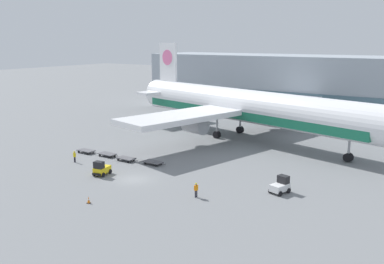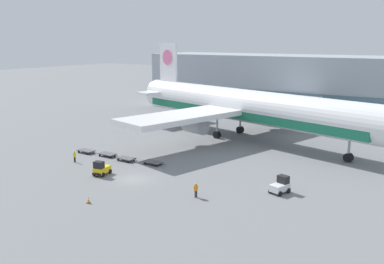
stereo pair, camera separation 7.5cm
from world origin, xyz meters
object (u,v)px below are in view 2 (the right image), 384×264
object	(u,v)px
baggage_dolly_third	(126,158)
ground_crew_far	(75,156)
baggage_tug_mid	(281,186)
baggage_dolly_lead	(86,151)
traffic_cone_near	(88,200)
baggage_tug_foreground	(101,169)
baggage_dolly_second	(107,154)
ground_crew_near	(196,189)
baggage_dolly_trail	(153,162)
airplane_main	(243,107)

from	to	relation	value
baggage_dolly_third	ground_crew_far	bearing A→B (deg)	-140.04
baggage_tug_mid	baggage_dolly_third	bearing A→B (deg)	105.17
baggage_dolly_lead	baggage_dolly_third	size ratio (longest dim) A/B	1.00
ground_crew_far	traffic_cone_near	xyz separation A→B (m)	(13.64, -10.23, -0.64)
baggage_tug_foreground	baggage_dolly_second	size ratio (longest dim) A/B	0.71
baggage_tug_mid	traffic_cone_near	bearing A→B (deg)	147.48
baggage_dolly_third	ground_crew_near	bearing A→B (deg)	-21.43
baggage_dolly_second	baggage_dolly_trail	size ratio (longest dim) A/B	1.00
baggage_dolly_second	ground_crew_near	world-z (taller)	ground_crew_near
airplane_main	ground_crew_near	distance (m)	31.38
airplane_main	traffic_cone_near	size ratio (longest dim) A/B	74.41
baggage_dolly_lead	baggage_dolly_third	world-z (taller)	same
baggage_dolly_lead	baggage_tug_foreground	bearing A→B (deg)	-32.87
baggage_dolly_second	airplane_main	bearing A→B (deg)	63.04
baggage_dolly_lead	baggage_dolly_trail	xyz separation A→B (m)	(12.96, 0.75, 0.00)
baggage_tug_mid	baggage_dolly_trail	xyz separation A→B (m)	(-19.72, 0.90, -0.49)
airplane_main	ground_crew_near	world-z (taller)	airplane_main
ground_crew_far	baggage_tug_foreground	bearing A→B (deg)	-8.73
baggage_dolly_lead	baggage_dolly_trail	size ratio (longest dim) A/B	1.00
airplane_main	baggage_dolly_lead	size ratio (longest dim) A/B	15.35
baggage_tug_foreground	traffic_cone_near	xyz separation A→B (m)	(6.02, -8.00, -0.50)
ground_crew_far	traffic_cone_near	bearing A→B (deg)	-29.29
ground_crew_far	airplane_main	bearing A→B (deg)	71.18
baggage_dolly_third	baggage_dolly_trail	world-z (taller)	same
airplane_main	baggage_dolly_lead	bearing A→B (deg)	-111.08
baggage_tug_foreground	ground_crew_far	size ratio (longest dim) A/B	1.53
airplane_main	ground_crew_far	bearing A→B (deg)	-102.08
baggage_tug_mid	baggage_tug_foreground	bearing A→B (deg)	122.29
baggage_dolly_second	ground_crew_near	bearing A→B (deg)	-18.07
traffic_cone_near	baggage_dolly_third	bearing A→B (deg)	117.67
baggage_dolly_lead	baggage_dolly_trail	distance (m)	12.98
baggage_tug_foreground	baggage_dolly_second	xyz separation A→B (m)	(-5.93, 7.23, -0.49)
baggage_tug_foreground	traffic_cone_near	world-z (taller)	baggage_tug_foreground
baggage_tug_mid	baggage_dolly_third	distance (m)	24.28
baggage_dolly_trail	ground_crew_near	world-z (taller)	ground_crew_near
baggage_tug_foreground	baggage_dolly_trail	xyz separation A→B (m)	(2.76, 7.61, -0.49)
airplane_main	ground_crew_near	size ratio (longest dim) A/B	32.73
ground_crew_near	traffic_cone_near	bearing A→B (deg)	-26.05
baggage_dolly_third	ground_crew_near	size ratio (longest dim) A/B	2.13
airplane_main	baggage_tug_mid	xyz separation A→B (m)	(16.47, -22.95, -4.96)
airplane_main	baggage_dolly_lead	distance (m)	28.50
baggage_tug_mid	ground_crew_far	bearing A→B (deg)	114.14
ground_crew_near	airplane_main	bearing A→B (deg)	-140.96
ground_crew_near	traffic_cone_near	size ratio (longest dim) A/B	2.27
baggage_tug_foreground	baggage_dolly_second	world-z (taller)	baggage_tug_foreground
baggage_tug_foreground	ground_crew_near	bearing A→B (deg)	80.08
airplane_main	baggage_tug_mid	world-z (taller)	airplane_main
ground_crew_near	ground_crew_far	bearing A→B (deg)	-73.47
airplane_main	baggage_dolly_trail	xyz separation A→B (m)	(-3.25, -22.05, -5.45)
baggage_dolly_lead	baggage_dolly_second	bearing A→B (deg)	5.95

